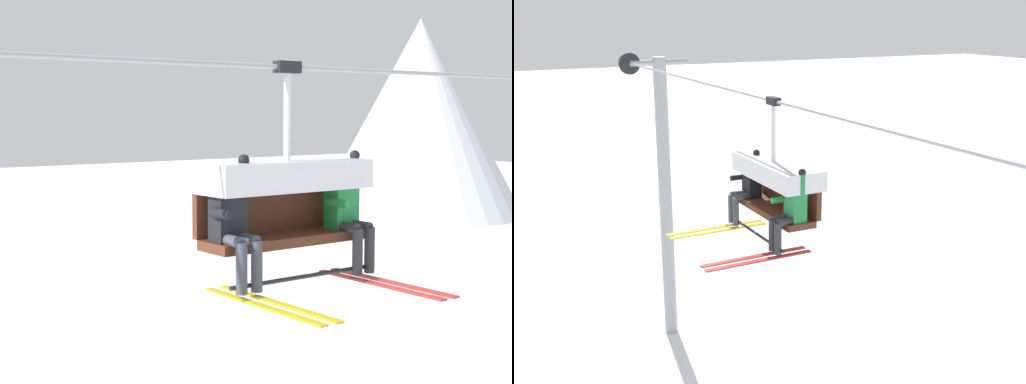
# 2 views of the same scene
# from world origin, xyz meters

# --- Properties ---
(mountain_peak_central) EXTENTS (15.22, 15.22, 14.34)m
(mountain_peak_central) POSITION_xyz_m (40.26, 32.16, 7.17)
(mountain_peak_central) COLOR silver
(mountain_peak_central) RESTS_ON ground_plane
(lift_cable) EXTENTS (19.97, 0.05, 0.05)m
(lift_cable) POSITION_xyz_m (1.64, -0.80, 7.87)
(lift_cable) COLOR #9EA3A8
(chairlift_chair) EXTENTS (1.90, 0.74, 2.15)m
(chairlift_chair) POSITION_xyz_m (0.70, -0.73, 6.64)
(chairlift_chair) COLOR #512819
(skier_black) EXTENTS (0.48, 1.70, 1.34)m
(skier_black) POSITION_xyz_m (-0.04, -0.94, 6.36)
(skier_black) COLOR black
(skier_green) EXTENTS (0.48, 1.70, 1.34)m
(skier_green) POSITION_xyz_m (1.45, -0.94, 6.36)
(skier_green) COLOR #23843D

